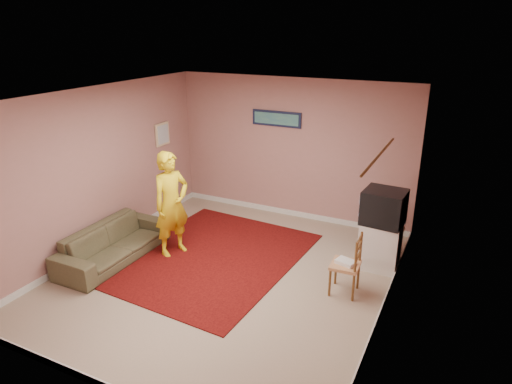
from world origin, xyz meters
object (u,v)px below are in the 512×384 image
at_px(tv_cabinet, 380,245).
at_px(crt_tv, 384,207).
at_px(chair_b, 346,258).
at_px(person, 172,204).
at_px(sofa, 113,243).
at_px(chair_a, 390,223).

xyz_separation_m(tv_cabinet, crt_tv, (-0.01, 0.00, 0.61)).
xyz_separation_m(chair_b, person, (-2.77, -0.06, 0.31)).
xyz_separation_m(tv_cabinet, chair_b, (-0.28, -0.93, 0.17)).
height_order(tv_cabinet, chair_b, chair_b).
distance_m(tv_cabinet, person, 3.24).
relative_size(tv_cabinet, person, 0.43).
distance_m(crt_tv, sofa, 4.12).
bearing_deg(sofa, tv_cabinet, -67.13).
distance_m(tv_cabinet, crt_tv, 0.61).
bearing_deg(chair_a, person, -153.21).
bearing_deg(chair_a, crt_tv, -95.23).
relative_size(sofa, person, 1.13).
bearing_deg(chair_a, sofa, -149.85).
bearing_deg(crt_tv, chair_a, 86.44).
distance_m(sofa, person, 1.08).
xyz_separation_m(chair_a, person, (-3.09, -1.41, 0.29)).
bearing_deg(sofa, person, -49.72).
xyz_separation_m(chair_a, sofa, (-3.80, -2.01, -0.27)).
relative_size(chair_a, sofa, 0.26).
xyz_separation_m(sofa, person, (0.71, 0.60, 0.56)).
xyz_separation_m(tv_cabinet, sofa, (-3.75, -1.58, -0.08)).
distance_m(chair_b, sofa, 3.54).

